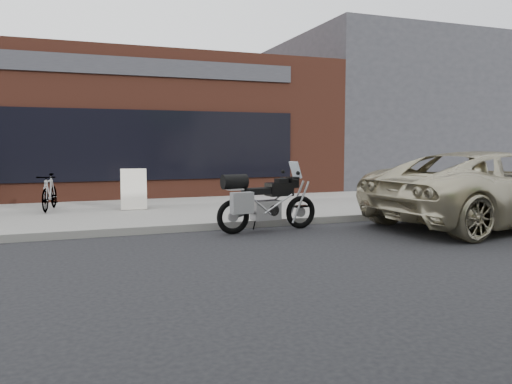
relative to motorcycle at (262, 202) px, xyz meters
name	(u,v)px	position (x,y,z in m)	size (l,w,h in m)	color
ground	(360,275)	(0.03, -3.54, -0.60)	(120.00, 120.00, 0.00)	black
near_sidewalk	(216,207)	(0.03, 3.46, -0.52)	(44.00, 6.00, 0.15)	gray
storefront	(114,130)	(-1.97, 10.45, 1.65)	(14.00, 10.07, 4.50)	#54271B
neighbour_building	(385,117)	(10.03, 10.46, 2.40)	(10.00, 10.00, 6.00)	#2D2D32
motorcycle	(262,202)	(0.00, 0.00, 0.00)	(2.18, 0.84, 1.38)	black
minivan	(492,188)	(4.89, -0.94, 0.19)	(2.62, 5.67, 1.58)	#BDB393
bicycle_rear	(49,192)	(-4.01, 3.68, -0.01)	(0.41, 1.46, 0.88)	gray
sandwich_sign	(134,189)	(-2.08, 3.32, 0.04)	(0.68, 0.63, 0.98)	white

